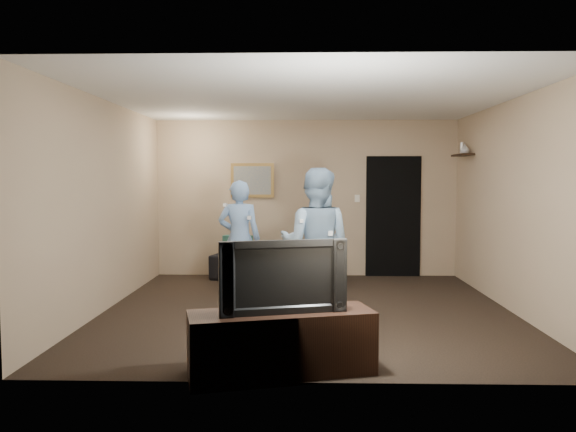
{
  "coord_description": "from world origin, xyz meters",
  "views": [
    {
      "loc": [
        -0.07,
        -6.89,
        1.63
      ],
      "look_at": [
        -0.25,
        0.3,
        1.15
      ],
      "focal_mm": 35.0,
      "sensor_mm": 36.0,
      "label": 1
    }
  ],
  "objects_px": {
    "sofa": "(274,262)",
    "wii_player_right": "(315,244)",
    "wii_player_left": "(239,239)",
    "television": "(281,275)",
    "tv_console": "(281,344)"
  },
  "relations": [
    {
      "from": "tv_console",
      "to": "sofa",
      "type": "bearing_deg",
      "value": 79.31
    },
    {
      "from": "tv_console",
      "to": "wii_player_left",
      "type": "xyz_separation_m",
      "value": [
        -0.69,
        3.03,
        0.55
      ]
    },
    {
      "from": "wii_player_left",
      "to": "sofa",
      "type": "bearing_deg",
      "value": 73.0
    },
    {
      "from": "television",
      "to": "wii_player_right",
      "type": "height_order",
      "value": "wii_player_right"
    },
    {
      "from": "sofa",
      "to": "wii_player_right",
      "type": "bearing_deg",
      "value": 118.54
    },
    {
      "from": "wii_player_left",
      "to": "tv_console",
      "type": "bearing_deg",
      "value": -77.17
    },
    {
      "from": "wii_player_left",
      "to": "wii_player_right",
      "type": "bearing_deg",
      "value": -50.16
    },
    {
      "from": "television",
      "to": "wii_player_left",
      "type": "relative_size",
      "value": 0.66
    },
    {
      "from": "sofa",
      "to": "television",
      "type": "height_order",
      "value": "television"
    },
    {
      "from": "tv_console",
      "to": "wii_player_right",
      "type": "bearing_deg",
      "value": 65.3
    },
    {
      "from": "television",
      "to": "wii_player_left",
      "type": "bearing_deg",
      "value": 88.34
    },
    {
      "from": "sofa",
      "to": "wii_player_right",
      "type": "xyz_separation_m",
      "value": [
        0.62,
        -2.54,
        0.59
      ]
    },
    {
      "from": "sofa",
      "to": "tv_console",
      "type": "bearing_deg",
      "value": 108.69
    },
    {
      "from": "sofa",
      "to": "wii_player_right",
      "type": "relative_size",
      "value": 1.11
    },
    {
      "from": "television",
      "to": "wii_player_left",
      "type": "height_order",
      "value": "wii_player_left"
    }
  ]
}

